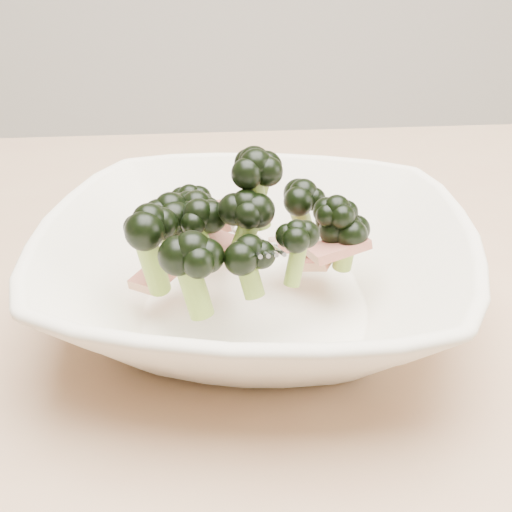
# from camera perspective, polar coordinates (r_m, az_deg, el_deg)

# --- Properties ---
(dining_table) EXTENTS (1.20, 0.80, 0.75)m
(dining_table) POSITION_cam_1_polar(r_m,az_deg,el_deg) (0.65, 7.69, -9.26)
(dining_table) COLOR tan
(dining_table) RESTS_ON ground
(broccoli_dish) EXTENTS (0.36, 0.36, 0.14)m
(broccoli_dish) POSITION_cam_1_polar(r_m,az_deg,el_deg) (0.52, -0.11, -0.78)
(broccoli_dish) COLOR white
(broccoli_dish) RESTS_ON dining_table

